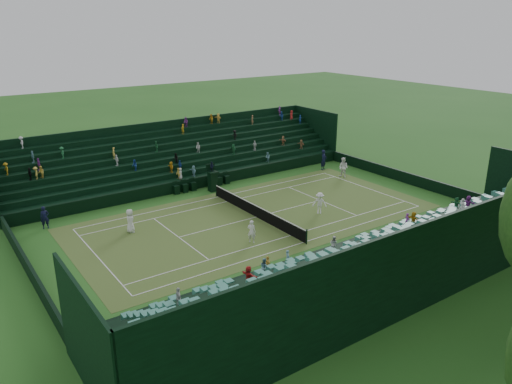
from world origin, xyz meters
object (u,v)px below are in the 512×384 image
(player_near_west, at_px, (130,221))
(tennis_net, at_px, (256,211))
(player_near_east, at_px, (252,231))
(umpire_chair, at_px, (212,179))
(player_far_west, at_px, (343,168))
(player_far_east, at_px, (320,203))

(player_near_west, bearing_deg, tennis_net, -95.57)
(tennis_net, height_order, player_near_west, player_near_west)
(player_near_east, bearing_deg, tennis_net, -73.79)
(umpire_chair, height_order, player_near_west, umpire_chair)
(tennis_net, bearing_deg, player_near_west, -107.34)
(umpire_chair, bearing_deg, player_far_west, 73.55)
(umpire_chair, height_order, player_far_east, umpire_chair)
(player_near_west, relative_size, player_far_east, 1.01)
(player_far_west, height_order, player_far_east, player_far_west)
(tennis_net, distance_m, player_far_west, 12.96)
(umpire_chair, xyz_separation_m, player_near_east, (10.62, -3.22, -0.32))
(tennis_net, relative_size, player_near_east, 7.34)
(player_far_west, bearing_deg, tennis_net, -86.84)
(player_near_west, relative_size, player_near_east, 1.06)
(player_near_west, height_order, player_far_east, player_near_west)
(tennis_net, xyz_separation_m, umpire_chair, (-7.12, 0.42, 0.59))
(player_far_east, bearing_deg, player_far_west, 81.33)
(player_far_east, bearing_deg, tennis_net, -159.56)
(player_near_east, xyz_separation_m, player_far_west, (-7.07, 15.24, 0.15))
(tennis_net, height_order, player_near_east, player_near_east)
(player_near_east, xyz_separation_m, player_far_east, (-1.38, 7.20, 0.04))
(player_far_east, bearing_deg, player_near_east, -123.10)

